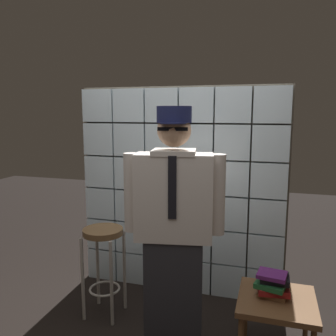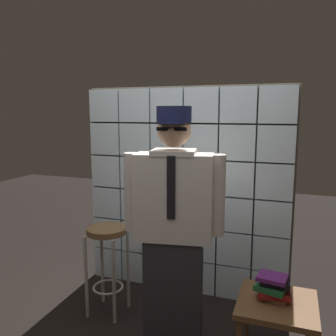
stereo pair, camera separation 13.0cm
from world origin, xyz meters
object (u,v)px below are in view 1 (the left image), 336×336
object	(u,v)px
bar_stool	(104,251)
side_table	(276,307)
standing_person	(174,229)
book_stack	(273,284)

from	to	relation	value
bar_stool	side_table	bearing A→B (deg)	-8.50
standing_person	bar_stool	bearing A→B (deg)	148.58
standing_person	bar_stool	world-z (taller)	standing_person
standing_person	book_stack	distance (m)	0.78
standing_person	side_table	xyz separation A→B (m)	(0.72, 0.06, -0.51)
bar_stool	side_table	distance (m)	1.45
bar_stool	side_table	world-z (taller)	bar_stool
side_table	book_stack	world-z (taller)	book_stack
bar_stool	book_stack	bearing A→B (deg)	-7.63
standing_person	side_table	world-z (taller)	standing_person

